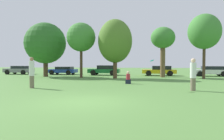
# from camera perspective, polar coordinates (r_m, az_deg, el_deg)

# --- Properties ---
(ground_plane) EXTENTS (120.00, 120.00, 0.00)m
(ground_plane) POSITION_cam_1_polar(r_m,az_deg,el_deg) (8.80, -7.26, -8.59)
(ground_plane) COLOR #54843D
(person_thrower) EXTENTS (0.33, 0.33, 1.97)m
(person_thrower) POSITION_cam_1_polar(r_m,az_deg,el_deg) (14.27, -21.06, -0.58)
(person_thrower) COLOR #726651
(person_thrower) RESTS_ON ground
(person_catcher) EXTENTS (0.35, 0.35, 1.87)m
(person_catcher) POSITION_cam_1_polar(r_m,az_deg,el_deg) (12.88, 21.27, -1.06)
(person_catcher) COLOR #726651
(person_catcher) RESTS_ON ground
(frisbee) EXTENTS (0.26, 0.25, 0.14)m
(frisbee) POSITION_cam_1_polar(r_m,az_deg,el_deg) (12.70, 10.86, 2.54)
(frisbee) COLOR #19B2D8
(bystander_sitting) EXTENTS (0.41, 0.34, 0.96)m
(bystander_sitting) POSITION_cam_1_polar(r_m,az_deg,el_deg) (16.15, 4.43, -2.33)
(bystander_sitting) COLOR #191E33
(bystander_sitting) RESTS_ON ground
(tree_0) EXTENTS (4.73, 4.73, 6.26)m
(tree_0) POSITION_cam_1_polar(r_m,az_deg,el_deg) (25.60, -17.72, 6.95)
(tree_0) COLOR #473323
(tree_0) RESTS_ON ground
(tree_1) EXTENTS (3.13, 3.13, 5.96)m
(tree_1) POSITION_cam_1_polar(r_m,az_deg,el_deg) (23.18, -8.44, 8.79)
(tree_1) COLOR #473323
(tree_1) RESTS_ON ground
(tree_2) EXTENTS (3.53, 3.53, 6.12)m
(tree_2) POSITION_cam_1_polar(r_m,az_deg,el_deg) (21.84, 0.85, 7.86)
(tree_2) COLOR brown
(tree_2) RESTS_ON ground
(tree_3) EXTENTS (2.69, 2.69, 5.61)m
(tree_3) POSITION_cam_1_polar(r_m,az_deg,el_deg) (24.24, 13.72, 8.22)
(tree_3) COLOR brown
(tree_3) RESTS_ON ground
(tree_4) EXTENTS (3.21, 3.21, 6.52)m
(tree_4) POSITION_cam_1_polar(r_m,az_deg,el_deg) (23.24, 23.90, 9.52)
(tree_4) COLOR #473323
(tree_4) RESTS_ON ground
(parked_car_grey) EXTENTS (3.89, 1.93, 1.18)m
(parked_car_grey) POSITION_cam_1_polar(r_m,az_deg,el_deg) (32.32, -24.00, 0.06)
(parked_car_grey) COLOR slate
(parked_car_grey) RESTS_ON ground
(parked_car_blue) EXTENTS (3.82, 2.06, 1.08)m
(parked_car_blue) POSITION_cam_1_polar(r_m,az_deg,el_deg) (29.59, -13.20, -0.05)
(parked_car_blue) COLOR #1E389E
(parked_car_blue) RESTS_ON ground
(parked_car_green) EXTENTS (4.08, 2.07, 1.28)m
(parked_car_green) POSITION_cam_1_polar(r_m,az_deg,el_deg) (27.45, -1.97, 0.03)
(parked_car_green) COLOR #196633
(parked_car_green) RESTS_ON ground
(parked_car_yellow) EXTENTS (4.15, 2.05, 1.23)m
(parked_car_yellow) POSITION_cam_1_polar(r_m,az_deg,el_deg) (26.96, 12.84, -0.10)
(parked_car_yellow) COLOR gold
(parked_car_yellow) RESTS_ON ground
(parked_car_white) EXTENTS (4.25, 1.88, 1.20)m
(parked_car_white) POSITION_cam_1_polar(r_m,az_deg,el_deg) (27.95, 25.28, -0.21)
(parked_car_white) COLOR silver
(parked_car_white) RESTS_ON ground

